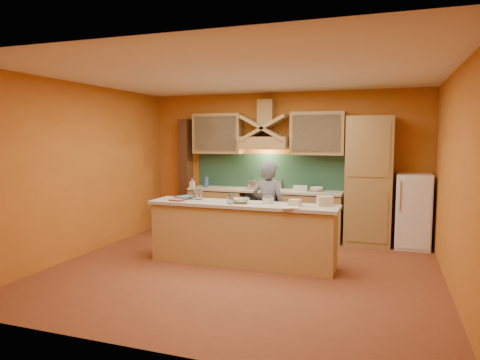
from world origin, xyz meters
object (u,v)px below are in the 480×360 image
(stove, at_px, (264,213))
(kitchen_scale, at_px, (268,200))
(mixing_bowl, at_px, (240,201))
(fridge, at_px, (413,211))
(person, at_px, (269,209))

(stove, xyz_separation_m, kitchen_scale, (0.59, -1.84, 0.54))
(kitchen_scale, relative_size, mixing_bowl, 0.40)
(fridge, xyz_separation_m, person, (-2.22, -1.41, 0.13))
(fridge, bearing_deg, person, -147.62)
(person, bearing_deg, stove, -62.49)
(stove, xyz_separation_m, person, (0.48, -1.41, 0.33))
(fridge, height_order, mixing_bowl, fridge)
(fridge, bearing_deg, kitchen_scale, -139.01)
(person, bearing_deg, mixing_bowl, 67.51)
(person, height_order, kitchen_scale, person)
(person, distance_m, mixing_bowl, 0.62)
(fridge, relative_size, person, 0.83)
(mixing_bowl, bearing_deg, stove, 95.25)
(kitchen_scale, bearing_deg, person, 121.90)
(person, distance_m, kitchen_scale, 0.49)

